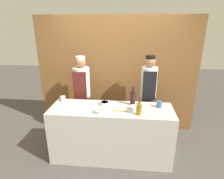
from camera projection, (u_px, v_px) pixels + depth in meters
name	position (u px, v px, depth m)	size (l,w,h in m)	color
ground_plane	(111.00, 155.00, 3.36)	(14.00, 14.00, 0.00)	#4C4742
cabinet_wall	(116.00, 74.00, 4.00)	(3.33, 0.18, 2.40)	brown
counter	(111.00, 133.00, 3.20)	(2.01, 0.64, 0.93)	beige
sauce_bowl_green	(100.00, 111.00, 2.89)	(0.17, 0.17, 0.05)	silver
sauce_bowl_white	(105.00, 103.00, 3.16)	(0.16, 0.16, 0.05)	silver
sauce_bowl_brown	(134.00, 108.00, 3.00)	(0.14, 0.14, 0.06)	silver
cutting_board	(72.00, 106.00, 3.09)	(0.36, 0.21, 0.02)	white
bottle_wine	(133.00, 98.00, 3.13)	(0.09, 0.09, 0.32)	black
bottle_vinegar	(139.00, 109.00, 2.81)	(0.09, 0.09, 0.24)	olive
cup_blue	(159.00, 104.00, 3.07)	(0.09, 0.09, 0.10)	#386093
cup_steel	(63.00, 99.00, 3.32)	(0.10, 0.10, 0.09)	#B7B7BC
wooden_spoon	(122.00, 111.00, 2.94)	(0.25, 0.04, 0.03)	#B2844C
chef_left	(82.00, 94.00, 3.72)	(0.32, 0.32, 1.66)	#28282D
chef_right	(148.00, 95.00, 3.59)	(0.30, 0.30, 1.69)	#28282D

